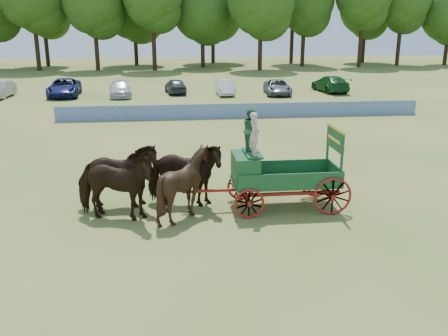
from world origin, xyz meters
TOP-DOWN VIEW (x-y plane):
  - ground at (0.00, 0.00)m, footprint 160.00×160.00m
  - horse_lead_left at (-8.17, -0.32)m, footprint 3.14×1.98m
  - horse_lead_right at (-8.17, 0.78)m, footprint 2.99×1.53m
  - horse_wheel_left at (-5.77, -0.32)m, footprint 2.41×2.19m
  - horse_wheel_right at (-5.77, 0.78)m, footprint 3.11×1.89m
  - farm_dray at (-2.80, 0.26)m, footprint 6.00×2.00m
  - sponsor_banner at (-1.00, 18.00)m, footprint 26.00×0.08m
  - parked_cars at (-7.58, 30.18)m, footprint 37.87×6.63m
  - treeline at (-4.37, 59.29)m, footprint 89.89×22.55m

SIDE VIEW (x-z plane):
  - ground at x=0.00m, z-range 0.00..0.00m
  - sponsor_banner at x=-1.00m, z-range 0.00..1.05m
  - parked_cars at x=-7.58m, z-range -0.06..1.55m
  - horse_lead_left at x=-8.17m, z-range 0.00..2.45m
  - horse_lead_right at x=-8.17m, z-range 0.00..2.45m
  - horse_wheel_right at x=-5.77m, z-range 0.00..2.45m
  - horse_wheel_left at x=-5.77m, z-range 0.00..2.46m
  - farm_dray at x=-2.80m, z-range -0.22..3.45m
  - treeline at x=-4.37m, z-range 1.67..16.54m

